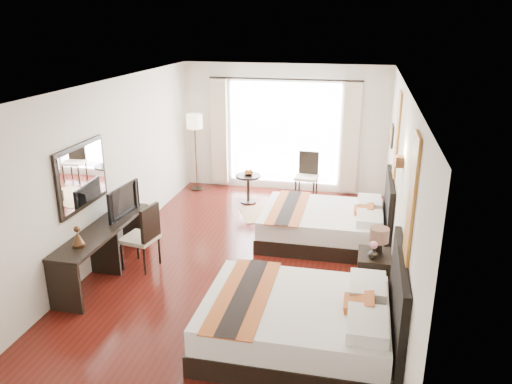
% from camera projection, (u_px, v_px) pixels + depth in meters
% --- Properties ---
extents(floor, '(4.50, 7.50, 0.01)m').
position_uv_depth(floor, '(245.00, 263.00, 7.96)').
color(floor, '#3A110A').
rests_on(floor, ground).
extents(ceiling, '(4.50, 7.50, 0.02)m').
position_uv_depth(ceiling, '(244.00, 86.00, 7.04)').
color(ceiling, white).
rests_on(ceiling, wall_headboard).
extents(wall_headboard, '(0.01, 7.50, 2.80)m').
position_uv_depth(wall_headboard, '(399.00, 190.00, 7.05)').
color(wall_headboard, silver).
rests_on(wall_headboard, floor).
extents(wall_desk, '(0.01, 7.50, 2.80)m').
position_uv_depth(wall_desk, '(108.00, 171.00, 7.95)').
color(wall_desk, silver).
rests_on(wall_desk, floor).
extents(wall_window, '(4.50, 0.01, 2.80)m').
position_uv_depth(wall_window, '(284.00, 129.00, 10.95)').
color(wall_window, silver).
rests_on(wall_window, floor).
extents(wall_entry, '(4.50, 0.01, 2.80)m').
position_uv_depth(wall_entry, '(136.00, 318.00, 4.04)').
color(wall_entry, silver).
rests_on(wall_entry, floor).
extents(window_glass, '(2.40, 0.02, 2.20)m').
position_uv_depth(window_glass, '(284.00, 133.00, 10.97)').
color(window_glass, white).
rests_on(window_glass, wall_window).
extents(sheer_curtain, '(2.30, 0.02, 2.10)m').
position_uv_depth(sheer_curtain, '(284.00, 134.00, 10.92)').
color(sheer_curtain, white).
rests_on(sheer_curtain, wall_window).
extents(drape_left, '(0.35, 0.14, 2.35)m').
position_uv_depth(drape_left, '(219.00, 132.00, 11.18)').
color(drape_left, beige).
rests_on(drape_left, floor).
extents(drape_right, '(0.35, 0.14, 2.35)m').
position_uv_depth(drape_right, '(351.00, 138.00, 10.59)').
color(drape_right, beige).
rests_on(drape_right, floor).
extents(art_panel_near, '(0.03, 0.50, 1.35)m').
position_uv_depth(art_panel_near, '(412.00, 199.00, 5.11)').
color(art_panel_near, maroon).
rests_on(art_panel_near, wall_headboard).
extents(art_panel_far, '(0.03, 0.50, 1.35)m').
position_uv_depth(art_panel_far, '(397.00, 135.00, 7.92)').
color(art_panel_far, maroon).
rests_on(art_panel_far, wall_headboard).
extents(wall_sconce, '(0.10, 0.14, 0.14)m').
position_uv_depth(wall_sconce, '(399.00, 162.00, 6.54)').
color(wall_sconce, '#442A18').
rests_on(wall_sconce, wall_headboard).
extents(mirror_frame, '(0.04, 1.25, 0.95)m').
position_uv_depth(mirror_frame, '(82.00, 176.00, 7.17)').
color(mirror_frame, black).
rests_on(mirror_frame, wall_desk).
extents(mirror_glass, '(0.01, 1.12, 0.82)m').
position_uv_depth(mirror_glass, '(83.00, 176.00, 7.17)').
color(mirror_glass, white).
rests_on(mirror_glass, mirror_frame).
extents(bed_near, '(2.27, 1.77, 1.28)m').
position_uv_depth(bed_near, '(304.00, 321.00, 5.86)').
color(bed_near, black).
rests_on(bed_near, floor).
extents(bed_far, '(2.18, 1.70, 1.23)m').
position_uv_depth(bed_far, '(328.00, 224.00, 8.66)').
color(bed_far, black).
rests_on(bed_far, floor).
extents(nightstand, '(0.46, 0.57, 0.55)m').
position_uv_depth(nightstand, '(374.00, 272.00, 7.12)').
color(nightstand, black).
rests_on(nightstand, floor).
extents(table_lamp, '(0.27, 0.27, 0.43)m').
position_uv_depth(table_lamp, '(379.00, 237.00, 7.00)').
color(table_lamp, black).
rests_on(table_lamp, nightstand).
extents(vase, '(0.18, 0.18, 0.15)m').
position_uv_depth(vase, '(373.00, 257.00, 6.91)').
color(vase, black).
rests_on(vase, nightstand).
extents(console_desk, '(0.50, 2.20, 0.76)m').
position_uv_depth(console_desk, '(105.00, 251.00, 7.51)').
color(console_desk, black).
rests_on(console_desk, floor).
extents(television, '(0.18, 0.85, 0.49)m').
position_uv_depth(television, '(119.00, 200.00, 7.81)').
color(television, black).
rests_on(television, console_desk).
extents(bronze_figurine, '(0.22, 0.22, 0.26)m').
position_uv_depth(bronze_figurine, '(78.00, 238.00, 6.76)').
color(bronze_figurine, '#442A18').
rests_on(bronze_figurine, console_desk).
extents(desk_chair, '(0.56, 0.56, 1.04)m').
position_uv_depth(desk_chair, '(142.00, 248.00, 7.74)').
color(desk_chair, '#BDB591').
rests_on(desk_chair, floor).
extents(floor_lamp, '(0.35, 0.35, 1.73)m').
position_uv_depth(floor_lamp, '(195.00, 126.00, 10.89)').
color(floor_lamp, black).
rests_on(floor_lamp, floor).
extents(side_table, '(0.53, 0.53, 0.61)m').
position_uv_depth(side_table, '(248.00, 189.00, 10.48)').
color(side_table, black).
rests_on(side_table, floor).
extents(fruit_bowl, '(0.27, 0.27, 0.05)m').
position_uv_depth(fruit_bowl, '(248.00, 174.00, 10.38)').
color(fruit_bowl, '#4B2C1A').
rests_on(fruit_bowl, side_table).
extents(window_chair, '(0.49, 0.49, 0.99)m').
position_uv_depth(window_chair, '(307.00, 184.00, 10.79)').
color(window_chair, '#BDB591').
rests_on(window_chair, floor).
extents(jute_rug, '(1.58, 1.37, 0.01)m').
position_uv_depth(jute_rug, '(275.00, 213.00, 10.01)').
color(jute_rug, tan).
rests_on(jute_rug, floor).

